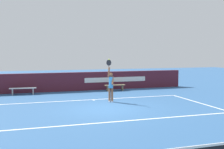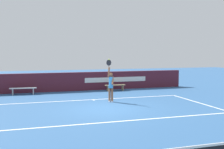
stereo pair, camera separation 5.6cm
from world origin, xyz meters
The scene contains 7 objects.
ground_plane centered at (0.00, 0.00, 0.00)m, with size 60.00×60.00×0.00m, color #305A8D.
court_lines centered at (0.00, 0.05, 0.00)m, with size 10.95×5.45×0.00m.
back_wall centered at (0.01, 6.76, 0.67)m, with size 16.26×0.31×1.35m.
tennis_player centered at (0.80, 1.69, 1.00)m, with size 0.44×0.43×2.40m.
tennis_ball centered at (0.63, 1.43, 2.42)m, with size 0.07×0.07×0.07m.
courtside_bench_near centered at (-3.99, 6.00, 0.35)m, with size 1.75×0.48×0.45m.
courtside_bench_far centered at (2.40, 5.84, 0.34)m, with size 1.51×0.39×0.45m.
Camera 2 is at (-3.72, -13.07, 2.83)m, focal length 44.04 mm.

